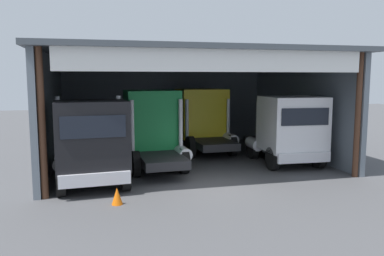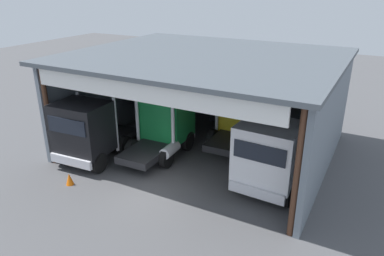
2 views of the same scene
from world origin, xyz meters
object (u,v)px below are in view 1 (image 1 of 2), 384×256
object	(u,v)px
tool_cart	(150,138)
traffic_cone	(117,196)
truck_green_yard_outside	(154,128)
truck_black_right_bay	(91,143)
truck_white_center_right_bay	(288,129)
oil_drum	(90,140)
truck_yellow_center_bay	(203,119)

from	to	relation	value
tool_cart	traffic_cone	distance (m)	10.98
truck_green_yard_outside	traffic_cone	size ratio (longest dim) A/B	8.57
truck_black_right_bay	truck_green_yard_outside	distance (m)	3.98
truck_white_center_right_bay	traffic_cone	bearing A→B (deg)	28.79
traffic_cone	truck_white_center_right_bay	bearing A→B (deg)	25.96
tool_cart	traffic_cone	xyz separation A→B (m)	(-2.58, -10.68, -0.22)
oil_drum	truck_black_right_bay	bearing A→B (deg)	-89.26
truck_black_right_bay	truck_white_center_right_bay	distance (m)	9.09
truck_black_right_bay	truck_green_yard_outside	size ratio (longest dim) A/B	0.99
truck_white_center_right_bay	traffic_cone	xyz separation A→B (m)	(-8.12, -3.95, -1.42)
truck_green_yard_outside	tool_cart	bearing A→B (deg)	81.80
truck_black_right_bay	truck_green_yard_outside	xyz separation A→B (m)	(2.76, 2.86, 0.12)
truck_yellow_center_bay	tool_cart	size ratio (longest dim) A/B	4.73
truck_white_center_right_bay	tool_cart	xyz separation A→B (m)	(-5.54, 6.72, -1.20)
truck_green_yard_outside	traffic_cone	bearing A→B (deg)	-113.29
truck_black_right_bay	truck_yellow_center_bay	world-z (taller)	truck_yellow_center_bay
truck_yellow_center_bay	oil_drum	xyz separation A→B (m)	(-6.10, 3.10, -1.37)
truck_black_right_bay	truck_green_yard_outside	bearing A→B (deg)	-137.93
truck_green_yard_outside	tool_cart	xyz separation A→B (m)	(0.61, 5.63, -1.32)
oil_drum	tool_cart	bearing A→B (deg)	-9.25
truck_black_right_bay	traffic_cone	bearing A→B (deg)	105.98
truck_green_yard_outside	truck_white_center_right_bay	bearing A→B (deg)	-12.07
truck_yellow_center_bay	tool_cart	distance (m)	3.86
truck_black_right_bay	tool_cart	bearing A→B (deg)	-115.65
truck_green_yard_outside	truck_yellow_center_bay	size ratio (longest dim) A/B	1.01
oil_drum	truck_white_center_right_bay	bearing A→B (deg)	-38.93
truck_green_yard_outside	tool_cart	distance (m)	5.82
traffic_cone	tool_cart	bearing A→B (deg)	76.43
tool_cart	truck_white_center_right_bay	bearing A→B (deg)	-50.51
truck_black_right_bay	truck_yellow_center_bay	xyz separation A→B (m)	(5.98, 5.96, 0.12)
truck_green_yard_outside	traffic_cone	xyz separation A→B (m)	(-1.96, -5.04, -1.54)
truck_green_yard_outside	truck_yellow_center_bay	world-z (taller)	truck_green_yard_outside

